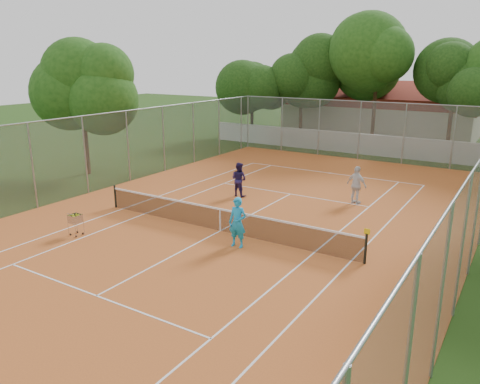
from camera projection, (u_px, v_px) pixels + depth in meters
The scene contains 12 objects.
ground at pixel (220, 231), 18.90m from camera, with size 120.00×120.00×0.00m, color #1A350E.
court_pad at pixel (220, 231), 18.89m from camera, with size 18.00×34.00×0.02m, color #B95B24.
court_lines at pixel (220, 231), 18.89m from camera, with size 10.98×23.78×0.01m, color white.
tennis_net at pixel (220, 219), 18.76m from camera, with size 11.88×0.10×0.98m, color black.
perimeter_fence at pixel (220, 184), 18.35m from camera, with size 18.00×34.00×4.00m, color slate.
boundary_wall at pixel (367, 144), 34.18m from camera, with size 26.00×0.30×1.50m, color silver.
clubhouse at pixel (380, 111), 42.96m from camera, with size 16.40×9.00×4.40m, color beige.
tropical_trees at pixel (383, 83), 35.48m from camera, with size 29.00×19.00×10.00m, color black.
player_near at pixel (238, 223), 17.06m from camera, with size 0.69×0.45×1.88m, color #1896D1.
player_far_left at pixel (239, 179), 23.57m from camera, with size 0.84×0.66×1.74m, color #22194B.
player_far_right at pixel (357, 185), 22.27m from camera, with size 1.08×0.45×1.84m, color silver.
ball_hopper at pixel (76, 224), 18.31m from camera, with size 0.45×0.45×0.93m, color #ADACB3.
Camera 1 is at (10.12, -14.61, 6.66)m, focal length 35.00 mm.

